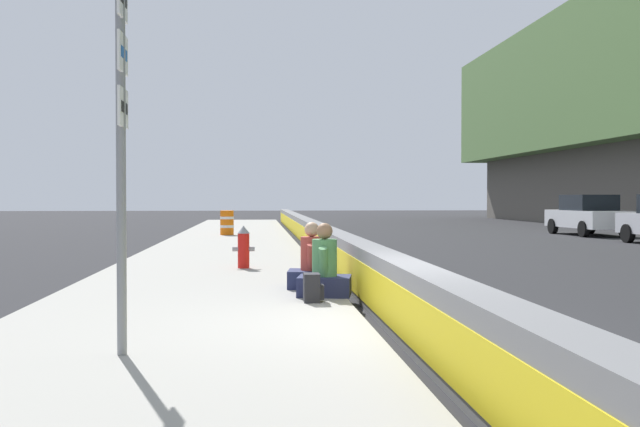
# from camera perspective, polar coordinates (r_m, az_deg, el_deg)

# --- Properties ---
(ground_plane) EXTENTS (160.00, 160.00, 0.00)m
(ground_plane) POSITION_cam_1_polar(r_m,az_deg,el_deg) (8.77, 6.84, -9.32)
(ground_plane) COLOR #232326
(ground_plane) RESTS_ON ground
(sidewalk_strip) EXTENTS (80.00, 4.40, 0.14)m
(sidewalk_strip) POSITION_cam_1_polar(r_m,az_deg,el_deg) (8.63, -10.88, -9.05)
(sidewalk_strip) COLOR gray
(sidewalk_strip) RESTS_ON ground_plane
(jersey_barrier) EXTENTS (76.00, 0.45, 0.85)m
(jersey_barrier) POSITION_cam_1_polar(r_m,az_deg,el_deg) (8.71, 6.82, -6.58)
(jersey_barrier) COLOR slate
(jersey_barrier) RESTS_ON ground_plane
(route_sign_post) EXTENTS (0.44, 0.09, 3.60)m
(route_sign_post) POSITION_cam_1_polar(r_m,az_deg,el_deg) (7.16, -14.99, 6.21)
(route_sign_post) COLOR gray
(route_sign_post) RESTS_ON sidewalk_strip
(fire_hydrant) EXTENTS (0.26, 0.46, 0.88)m
(fire_hydrant) POSITION_cam_1_polar(r_m,az_deg,el_deg) (15.46, -5.89, -2.53)
(fire_hydrant) COLOR red
(fire_hydrant) RESTS_ON sidewalk_strip
(seated_person_foreground) EXTENTS (0.79, 0.88, 1.08)m
(seated_person_foreground) POSITION_cam_1_polar(r_m,az_deg,el_deg) (11.11, 0.35, -4.58)
(seated_person_foreground) COLOR #23284C
(seated_person_foreground) RESTS_ON sidewalk_strip
(seated_person_middle) EXTENTS (0.73, 0.83, 1.07)m
(seated_person_middle) POSITION_cam_1_polar(r_m,az_deg,el_deg) (12.06, -0.63, -4.14)
(seated_person_middle) COLOR #23284C
(seated_person_middle) RESTS_ON sidewalk_strip
(backpack) EXTENTS (0.32, 0.28, 0.40)m
(backpack) POSITION_cam_1_polar(r_m,az_deg,el_deg) (10.46, -0.59, -5.74)
(backpack) COLOR #232328
(backpack) RESTS_ON sidewalk_strip
(construction_barrel) EXTENTS (0.54, 0.54, 0.95)m
(construction_barrel) POSITION_cam_1_polar(r_m,az_deg,el_deg) (29.06, -7.15, -0.70)
(construction_barrel) COLOR orange
(construction_barrel) RESTS_ON sidewalk_strip
(parked_car_midline) EXTENTS (4.55, 2.06, 1.71)m
(parked_car_midline) POSITION_cam_1_polar(r_m,az_deg,el_deg) (33.21, 19.85, -0.10)
(parked_car_midline) COLOR silver
(parked_car_midline) RESTS_ON ground_plane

